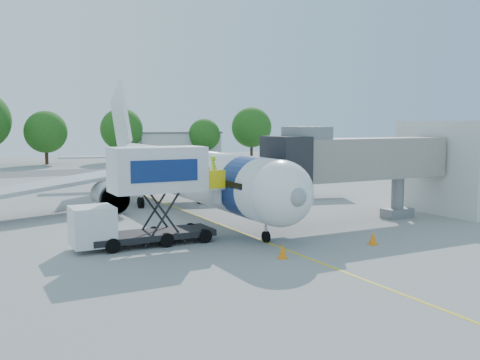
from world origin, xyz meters
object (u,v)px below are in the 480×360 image
aircraft (179,172)px  ground_tug (364,280)px  jet_bridge (349,160)px  catering_hiloader (147,196)px

aircraft → ground_tug: bearing=-94.0°
aircraft → jet_bridge: 13.77m
aircraft → jet_bridge: size_ratio=2.71×
ground_tug → catering_hiloader: bearing=105.3°
aircraft → jet_bridge: bearing=-54.3°
aircraft → catering_hiloader: aircraft is taller
jet_bridge → ground_tug: jet_bridge is taller
aircraft → jet_bridge: aircraft is taller
jet_bridge → ground_tug: bearing=-126.9°
catering_hiloader → ground_tug: 13.81m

